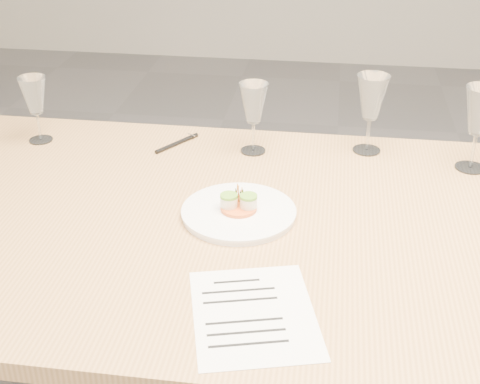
# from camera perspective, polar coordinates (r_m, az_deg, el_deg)

# --- Properties ---
(dining_table) EXTENTS (2.40, 1.00, 0.75)m
(dining_table) POSITION_cam_1_polar(r_m,az_deg,el_deg) (1.51, 8.81, -5.23)
(dining_table) COLOR tan
(dining_table) RESTS_ON ground
(dinner_plate) EXTENTS (0.26, 0.26, 0.07)m
(dinner_plate) POSITION_cam_1_polar(r_m,az_deg,el_deg) (1.50, -0.10, -1.66)
(dinner_plate) COLOR white
(dinner_plate) RESTS_ON dining_table
(recipe_sheet) EXTENTS (0.28, 0.32, 0.00)m
(recipe_sheet) POSITION_cam_1_polar(r_m,az_deg,el_deg) (1.22, 1.16, -10.34)
(recipe_sheet) COLOR white
(recipe_sheet) RESTS_ON dining_table
(ballpoint_pen) EXTENTS (0.09, 0.13, 0.01)m
(ballpoint_pen) POSITION_cam_1_polar(r_m,az_deg,el_deg) (1.84, -5.39, 4.18)
(ballpoint_pen) COLOR black
(ballpoint_pen) RESTS_ON dining_table
(wine_glass_0) EXTENTS (0.07, 0.07, 0.18)m
(wine_glass_0) POSITION_cam_1_polar(r_m,az_deg,el_deg) (1.90, -17.15, 7.76)
(wine_glass_0) COLOR white
(wine_glass_0) RESTS_ON dining_table
(wine_glass_1) EXTENTS (0.08, 0.08, 0.19)m
(wine_glass_1) POSITION_cam_1_polar(r_m,az_deg,el_deg) (1.75, 1.16, 7.46)
(wine_glass_1) COLOR white
(wine_glass_1) RESTS_ON dining_table
(wine_glass_2) EXTENTS (0.09, 0.09, 0.21)m
(wine_glass_2) POSITION_cam_1_polar(r_m,az_deg,el_deg) (1.78, 11.17, 7.80)
(wine_glass_2) COLOR white
(wine_glass_2) RESTS_ON dining_table
(wine_glass_3) EXTENTS (0.09, 0.09, 0.22)m
(wine_glass_3) POSITION_cam_1_polar(r_m,az_deg,el_deg) (1.75, 19.82, 6.39)
(wine_glass_3) COLOR white
(wine_glass_3) RESTS_ON dining_table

